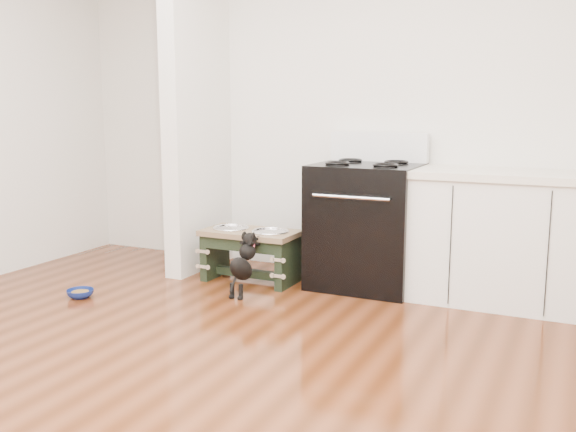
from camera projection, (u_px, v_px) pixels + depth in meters
name	position (u px, v px, depth m)	size (l,w,h in m)	color
ground	(168.00, 394.00, 3.03)	(5.00, 5.00, 0.00)	#451F0C
room_shell	(156.00, 40.00, 2.75)	(5.00, 5.00, 5.00)	silver
partition_wall	(197.00, 105.00, 5.17)	(0.15, 0.80, 2.70)	silver
oven_range	(366.00, 223.00, 4.77)	(0.76, 0.69, 1.14)	black
cabinet_run	(504.00, 238.00, 4.38)	(1.24, 0.64, 0.91)	silver
dog_feeder	(250.00, 245.00, 4.92)	(0.73, 0.39, 0.42)	black
puppy	(244.00, 262.00, 4.57)	(0.13, 0.38, 0.45)	black
floor_bowl	(80.00, 294.00, 4.54)	(0.22, 0.22, 0.06)	navy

